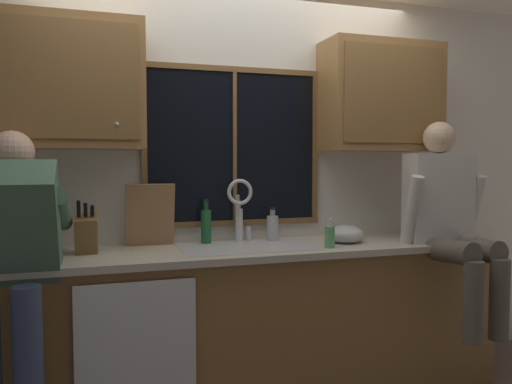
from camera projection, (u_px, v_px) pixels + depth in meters
The scene contains 23 objects.
back_wall at pixel (232, 185), 3.35m from camera, with size 5.57×0.12×2.55m, color silver.
window_glass at pixel (234, 147), 3.27m from camera, with size 1.10×0.02×0.95m, color black.
window_frame_top at pixel (234, 69), 3.23m from camera, with size 1.17×0.02×0.04m, color brown.
window_frame_bottom at pixel (234, 223), 3.29m from camera, with size 1.17×0.02×0.04m, color brown.
window_frame_left at pixel (144, 146), 3.09m from camera, with size 0.04×0.02×0.95m, color brown.
window_frame_right at pixel (315, 147), 3.44m from camera, with size 0.04×0.02×0.95m, color brown.
window_mullion_center at pixel (234, 147), 3.26m from camera, with size 0.02×0.02×0.95m, color brown.
lower_cabinet_run at pixel (247, 325), 3.07m from camera, with size 3.17×0.58×0.88m, color olive.
countertop at pixel (248, 251), 3.02m from camera, with size 3.23×0.62×0.04m, color beige.
dishwasher_front at pixel (137, 354), 2.56m from camera, with size 0.60×0.02×0.74m, color white.
upper_cabinet_left at pixel (70, 84), 2.80m from camera, with size 0.80×0.36×0.72m.
upper_cabinet_right at pixel (381, 97), 3.40m from camera, with size 0.80×0.36×0.72m.
sink at pixel (247, 263), 3.04m from camera, with size 0.80×0.46×0.21m.
faucet at pixel (240, 202), 3.19m from camera, with size 0.18×0.09×0.40m.
person_standing at pixel (9, 262), 2.34m from camera, with size 0.53×0.68×1.58m.
person_sitting_on_counter at pixel (448, 214), 3.14m from camera, with size 0.54×0.62×1.26m.
knife_block at pixel (86, 234), 2.80m from camera, with size 0.12×0.18×0.32m.
cutting_board at pixel (150, 215), 3.05m from camera, with size 0.29×0.02×0.38m, color #997047.
mixing_bowl at pixel (346, 234), 3.20m from camera, with size 0.23×0.23×0.12m, color #B7B7BC.
soap_dispenser at pixel (330, 236), 3.00m from camera, with size 0.06×0.07×0.18m.
bottle_green_glass at pixel (273, 227), 3.27m from camera, with size 0.07×0.07×0.21m.
bottle_tall_clear at pixel (239, 224), 3.26m from camera, with size 0.05×0.05×0.27m.
bottle_amber_small at pixel (206, 225), 3.15m from camera, with size 0.06×0.06×0.27m.
Camera 1 is at (-0.87, -3.18, 1.43)m, focal length 35.65 mm.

